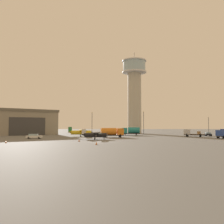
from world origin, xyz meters
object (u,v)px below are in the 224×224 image
object	(u,v)px
car_black	(208,134)
truck_fuel_tanker_teal	(131,131)
airplane_yellow	(81,132)
truck_flatbed_silver	(191,133)
traffic_cone_near_right	(96,143)
traffic_cone_mid_apron	(6,141)
light_post_north	(144,121)
control_tower	(134,89)
light_post_west	(92,121)
car_white	(34,136)
truck_fuel_tanker_orange	(112,132)
traffic_cone_near_left	(79,140)
airplane_black	(95,135)
light_post_east	(209,123)

from	to	relation	value
car_black	truck_fuel_tanker_teal	bearing A→B (deg)	87.55
airplane_yellow	truck_fuel_tanker_teal	distance (m)	20.41
truck_flatbed_silver	traffic_cone_near_right	xyz separation A→B (m)	(-28.58, -34.02, -0.88)
airplane_yellow	traffic_cone_mid_apron	xyz separation A→B (m)	(-11.75, -30.41, -1.22)
light_post_north	control_tower	bearing A→B (deg)	103.13
light_post_west	car_white	bearing A→B (deg)	-113.10
truck_fuel_tanker_teal	truck_fuel_tanker_orange	xyz separation A→B (m)	(-7.06, -16.48, -0.03)
truck_fuel_tanker_orange	traffic_cone_near_left	bearing A→B (deg)	-121.52
truck_flatbed_silver	truck_fuel_tanker_teal	distance (m)	22.25
light_post_west	light_post_north	bearing A→B (deg)	11.08
airplane_black	airplane_yellow	size ratio (longest dim) A/B	0.85
control_tower	airplane_black	distance (m)	55.79
truck_flatbed_silver	light_post_north	distance (m)	25.98
control_tower	airplane_yellow	world-z (taller)	control_tower
light_post_north	traffic_cone_near_right	xyz separation A→B (m)	(-15.70, -56.13, -5.35)
car_black	light_post_west	xyz separation A→B (m)	(-41.56, 12.88, 4.63)
control_tower	light_post_north	distance (m)	19.33
light_post_west	truck_fuel_tanker_orange	bearing A→B (deg)	-69.94
control_tower	traffic_cone_mid_apron	xyz separation A→B (m)	(-32.45, -62.98, -20.29)
airplane_black	light_post_west	size ratio (longest dim) A/B	1.03
truck_flatbed_silver	control_tower	bearing A→B (deg)	-39.03
light_post_west	light_post_east	xyz separation A→B (m)	(50.41, 9.80, -0.79)
control_tower	light_post_east	size ratio (longest dim) A/B	5.07
airplane_yellow	light_post_east	size ratio (longest dim) A/B	1.44
light_post_west	light_post_east	bearing A→B (deg)	11.01
light_post_east	control_tower	bearing A→B (deg)	168.82
car_black	traffic_cone_near_right	size ratio (longest dim) A/B	7.51
truck_fuel_tanker_teal	car_black	xyz separation A→B (m)	(26.26, -6.81, -0.96)
airplane_black	traffic_cone_mid_apron	distance (m)	22.00
airplane_black	truck_fuel_tanker_teal	size ratio (longest dim) A/B	1.42
truck_flatbed_silver	truck_fuel_tanker_teal	world-z (taller)	truck_fuel_tanker_teal
truck_flatbed_silver	traffic_cone_near_right	world-z (taller)	truck_flatbed_silver
traffic_cone_near_right	traffic_cone_mid_apron	size ratio (longest dim) A/B	1.06
traffic_cone_mid_apron	truck_fuel_tanker_teal	bearing A→B (deg)	54.28
control_tower	airplane_yellow	distance (m)	43.05
truck_fuel_tanker_orange	light_post_east	distance (m)	53.24
control_tower	car_white	xyz separation A→B (m)	(-31.64, -47.13, -19.83)
light_post_west	light_post_north	distance (m)	21.61
car_white	car_black	bearing A→B (deg)	12.07
airplane_black	traffic_cone_near_right	xyz separation A→B (m)	(1.58, -17.79, -0.99)
car_black	traffic_cone_near_left	size ratio (longest dim) A/B	7.66
light_post_north	airplane_yellow	bearing A→B (deg)	-138.76
light_post_west	traffic_cone_mid_apron	size ratio (longest dim) A/B	16.01
light_post_east	airplane_yellow	bearing A→B (deg)	-153.52
truck_fuel_tanker_orange	car_black	xyz separation A→B (m)	(33.32, 9.67, -0.93)
airplane_black	car_white	distance (m)	17.45
control_tower	truck_flatbed_silver	bearing A→B (deg)	-65.31
traffic_cone_near_right	traffic_cone_near_left	bearing A→B (deg)	116.04
airplane_yellow	traffic_cone_mid_apron	bearing A→B (deg)	-120.89
light_post_east	traffic_cone_mid_apron	xyz separation A→B (m)	(-64.45, -56.66, -4.30)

